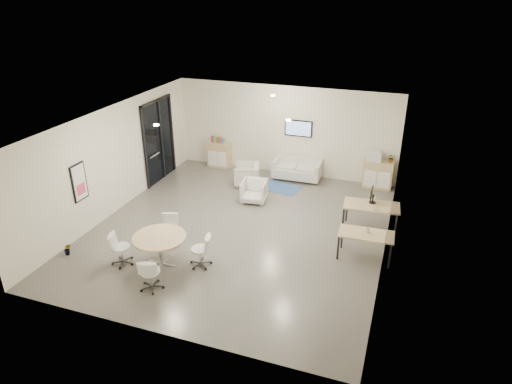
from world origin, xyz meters
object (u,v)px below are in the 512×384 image
Objects in this scene: loveseat at (297,170)px; armchair_left at (247,174)px; sideboard_left at (219,155)px; round_table at (160,239)px; desk_front at (366,236)px; desk_rear at (371,208)px; armchair_right at (254,190)px; sideboard_right at (378,174)px.

armchair_left is at bearing -145.64° from loveseat.
armchair_left is (1.57, -1.26, -0.06)m from sideboard_left.
sideboard_left reaches higher than loveseat.
round_table is (-1.81, -6.38, 0.37)m from loveseat.
sideboard_left is 0.56× the size of loveseat.
loveseat is 5.29m from desk_front.
sideboard_left is 0.60× the size of desk_rear.
armchair_right is 4.26m from round_table.
sideboard_right is 3.07m from desk_rear.
desk_rear is at bearing -46.43° from loveseat.
sideboard_right reaches higher than desk_front.
armchair_left is at bearing 86.80° from round_table.
sideboard_right is 4.32m from armchair_right.
armchair_right is at bearing -146.14° from sideboard_right.
loveseat is 2.13× the size of armchair_right.
sideboard_right is 4.56m from desk_front.
round_table reaches higher than desk_rear.
armchair_left is 0.53× the size of desk_rear.
armchair_right is (-3.59, -2.41, -0.09)m from sideboard_right.
sideboard_right reaches higher than armchair_right.
loveseat is at bearing -176.65° from sideboard_right.
desk_front is at bearing -87.95° from sideboard_right.
armchair_left is 0.64× the size of round_table.
armchair_left is at bearing -163.78° from sideboard_right.
loveseat is 6.65m from round_table.
desk_front is (3.75, -2.15, 0.24)m from armchair_right.
desk_rear is 5.84m from round_table.
sideboard_left is 0.98× the size of sideboard_right.
desk_rear is at bearing -87.82° from sideboard_right.
sideboard_left is at bearing 175.55° from loveseat.
desk_rear is 1.20× the size of round_table.
sideboard_left is 3.10m from loveseat.
sideboard_right is 2.77m from loveseat.
sideboard_left is at bearing 101.02° from round_table.
desk_rear is at bearing -27.30° from sideboard_left.
sideboard_right is at bearing 87.41° from desk_rear.
desk_front is at bearing -36.62° from armchair_right.
armchair_right is 3.78m from desk_rear.
desk_front is at bearing -37.27° from sideboard_left.
desk_front is (0.16, -4.56, 0.15)m from sideboard_right.
round_table is (-4.69, -3.48, 0.00)m from desk_rear.
loveseat is at bearing 62.90° from armchair_right.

